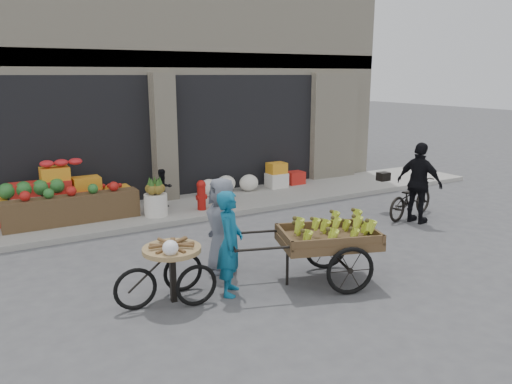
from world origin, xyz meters
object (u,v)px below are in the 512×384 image
tricycle_cart (172,265)px  vendor_grey (222,225)px  vendor_woman (230,243)px  cyclist (419,183)px  bicycle (410,198)px  seated_person (163,188)px  banana_cart (325,236)px  orange_bucket (222,201)px  fire_hydrant (201,194)px  pineapple_bin (156,205)px

tricycle_cart → vendor_grey: (1.15, 0.69, 0.24)m
vendor_woman → cyclist: bearing=-42.8°
vendor_grey → cyclist: cyclist is taller
vendor_grey → bicycle: vendor_grey is taller
seated_person → banana_cart: banana_cart is taller
banana_cart → bicycle: 4.49m
seated_person → tricycle_cart: bearing=-118.5°
seated_person → orange_bucket: bearing=-40.3°
banana_cart → tricycle_cart: 2.41m
vendor_woman → bicycle: 5.74m
vendor_woman → vendor_grey: size_ratio=0.99×
vendor_grey → cyclist: 5.03m
banana_cart → cyclist: 4.13m
orange_bucket → bicycle: bearing=-35.6°
tricycle_cart → cyclist: 6.26m
fire_hydrant → vendor_woman: vendor_woman is taller
bicycle → cyclist: cyclist is taller
fire_hydrant → orange_bucket: bearing=-5.7°
pineapple_bin → vendor_grey: vendor_grey is taller
bicycle → banana_cart: bearing=102.9°
orange_bucket → vendor_grey: 3.73m
seated_person → vendor_woman: 4.93m
vendor_woman → cyclist: (5.31, 1.20, 0.10)m
pineapple_bin → vendor_woman: vendor_woman is taller
pineapple_bin → orange_bucket: (1.60, -0.10, -0.10)m
banana_cart → tricycle_cart: bearing=-174.6°
banana_cart → vendor_woman: 1.53m
vendor_grey → bicycle: size_ratio=0.93×
seated_person → cyclist: size_ratio=0.52×
seated_person → vendor_grey: vendor_grey is taller
tricycle_cart → bicycle: tricycle_cart is taller
pineapple_bin → orange_bucket: 1.61m
pineapple_bin → banana_cart: bearing=-75.9°
tricycle_cart → vendor_grey: size_ratio=0.89×
fire_hydrant → banana_cart: 4.60m
fire_hydrant → cyclist: bearing=-37.8°
bicycle → vendor_grey: bearing=85.0°
banana_cart → bicycle: bearing=44.2°
vendor_woman → vendor_grey: bearing=15.7°
orange_bucket → vendor_grey: (-1.63, -3.32, 0.53)m
pineapple_bin → orange_bucket: pineapple_bin is taller
fire_hydrant → banana_cart: bearing=-89.2°
vendor_woman → pineapple_bin: bearing=30.2°
bicycle → tricycle_cart: bearing=89.6°
seated_person → banana_cart: bearing=-91.7°
pineapple_bin → cyclist: cyclist is taller
fire_hydrant → seated_person: (-0.70, 0.65, 0.08)m
vendor_grey → tricycle_cart: bearing=-48.9°
tricycle_cart → cyclist: size_ratio=0.80×
pineapple_bin → fire_hydrant: 1.11m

